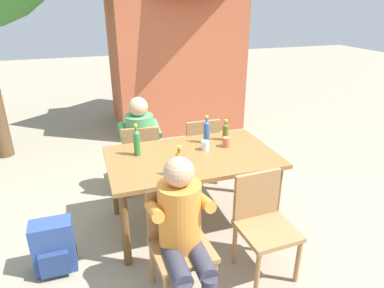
{
  "coord_description": "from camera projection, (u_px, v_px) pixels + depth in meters",
  "views": [
    {
      "loc": [
        -0.94,
        -2.84,
        2.18
      ],
      "look_at": [
        0.0,
        0.0,
        0.9
      ],
      "focal_mm": 31.77,
      "sensor_mm": 36.0,
      "label": 1
    }
  ],
  "objects": [
    {
      "name": "person_in_plaid_shirt",
      "position": [
        183.0,
        227.0,
        2.46
      ],
      "size": [
        0.47,
        0.61,
        1.18
      ],
      "color": "orange",
      "rests_on": "ground_plane"
    },
    {
      "name": "chair_far_right",
      "position": [
        200.0,
        147.0,
        4.2
      ],
      "size": [
        0.45,
        0.45,
        0.87
      ],
      "color": "#A37547",
      "rests_on": "ground_plane"
    },
    {
      "name": "person_in_white_shirt",
      "position": [
        139.0,
        138.0,
        4.02
      ],
      "size": [
        0.47,
        0.61,
        1.18
      ],
      "color": "#4C935B",
      "rests_on": "ground_plane"
    },
    {
      "name": "backpack_by_near_side",
      "position": [
        54.0,
        248.0,
        2.88
      ],
      "size": [
        0.34,
        0.26,
        0.48
      ],
      "color": "#2D4784",
      "rests_on": "ground_plane"
    },
    {
      "name": "bottle_blue",
      "position": [
        207.0,
        131.0,
        3.54
      ],
      "size": [
        0.06,
        0.06,
        0.3
      ],
      "color": "#2D56A3",
      "rests_on": "dining_table"
    },
    {
      "name": "cup_glass",
      "position": [
        205.0,
        145.0,
        3.4
      ],
      "size": [
        0.08,
        0.08,
        0.09
      ],
      "primitive_type": "cylinder",
      "color": "silver",
      "rests_on": "dining_table"
    },
    {
      "name": "brick_kiosk",
      "position": [
        173.0,
        44.0,
        6.04
      ],
      "size": [
        2.47,
        1.89,
        2.75
      ],
      "color": "#B25638",
      "rests_on": "ground_plane"
    },
    {
      "name": "chair_near_left",
      "position": [
        178.0,
        237.0,
        2.62
      ],
      "size": [
        0.47,
        0.47,
        0.87
      ],
      "color": "#A37547",
      "rests_on": "ground_plane"
    },
    {
      "name": "ground_plane",
      "position": [
        192.0,
        222.0,
        3.6
      ],
      "size": [
        24.0,
        24.0,
        0.0
      ],
      "primitive_type": "plane",
      "color": "gray"
    },
    {
      "name": "bottle_olive",
      "position": [
        226.0,
        131.0,
        3.62
      ],
      "size": [
        0.06,
        0.06,
        0.23
      ],
      "color": "#566623",
      "rests_on": "dining_table"
    },
    {
      "name": "bottle_green",
      "position": [
        137.0,
        142.0,
        3.25
      ],
      "size": [
        0.06,
        0.06,
        0.32
      ],
      "color": "#287A38",
      "rests_on": "dining_table"
    },
    {
      "name": "chair_far_left",
      "position": [
        141.0,
        155.0,
        3.99
      ],
      "size": [
        0.48,
        0.48,
        0.87
      ],
      "color": "#A37547",
      "rests_on": "ground_plane"
    },
    {
      "name": "dining_table",
      "position": [
        192.0,
        164.0,
        3.33
      ],
      "size": [
        1.63,
        0.98,
        0.78
      ],
      "color": "olive",
      "rests_on": "ground_plane"
    },
    {
      "name": "cup_terracotta",
      "position": [
        226.0,
        142.0,
        3.47
      ],
      "size": [
        0.08,
        0.08,
        0.1
      ],
      "primitive_type": "cylinder",
      "color": "#BC6B47",
      "rests_on": "dining_table"
    },
    {
      "name": "chair_near_right",
      "position": [
        263.0,
        219.0,
        2.83
      ],
      "size": [
        0.46,
        0.46,
        0.87
      ],
      "color": "#A37547",
      "rests_on": "ground_plane"
    },
    {
      "name": "bottle_amber",
      "position": [
        179.0,
        163.0,
        2.87
      ],
      "size": [
        0.06,
        0.06,
        0.28
      ],
      "color": "#996019",
      "rests_on": "dining_table"
    }
  ]
}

